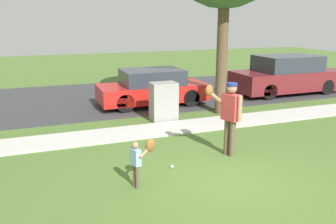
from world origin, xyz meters
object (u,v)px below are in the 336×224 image
at_px(person_adult, 229,111).
at_px(baseball, 172,167).
at_px(parked_hatchback_red, 152,88).
at_px(parked_suv_maroon, 286,75).
at_px(utility_cabinet, 164,102).
at_px(person_child, 140,156).

height_order(person_adult, baseball, person_adult).
height_order(baseball, parked_hatchback_red, parked_hatchback_red).
bearing_deg(parked_suv_maroon, utility_cabinet, 17.99).
bearing_deg(utility_cabinet, person_child, -115.41).
xyz_separation_m(person_child, parked_suv_maroon, (8.41, 6.33, 0.14)).
xyz_separation_m(person_child, baseball, (0.90, 0.62, -0.61)).
height_order(person_child, parked_suv_maroon, parked_suv_maroon).
bearing_deg(person_child, utility_cabinet, 46.17).
bearing_deg(parked_hatchback_red, person_child, 69.88).
bearing_deg(parked_hatchback_red, baseball, 75.95).
bearing_deg(person_adult, parked_hatchback_red, -107.53).
bearing_deg(parked_hatchback_red, person_adult, 90.89).
relative_size(person_child, baseball, 13.32).
bearing_deg(utility_cabinet, person_adult, -83.34).
relative_size(utility_cabinet, parked_suv_maroon, 0.26).
height_order(person_adult, parked_suv_maroon, person_adult).
bearing_deg(person_adult, utility_cabinet, -101.76).
bearing_deg(person_child, parked_suv_maroon, 18.56).
bearing_deg(parked_hatchback_red, parked_suv_maroon, 179.65).
height_order(parked_hatchback_red, parked_suv_maroon, parked_suv_maroon).
relative_size(baseball, parked_suv_maroon, 0.02).
bearing_deg(parked_suv_maroon, parked_hatchback_red, -0.35).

